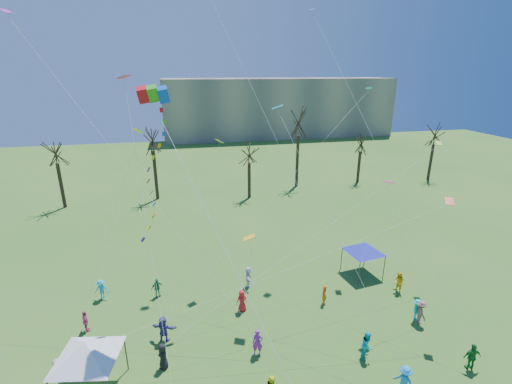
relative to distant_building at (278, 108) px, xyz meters
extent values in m
cube|color=gray|center=(0.00, 0.00, 0.00)|extent=(60.00, 14.00, 15.00)
cylinder|color=black|center=(-41.83, -46.33, -4.54)|extent=(0.44, 0.44, 5.92)
cylinder|color=black|center=(-30.13, -45.54, -4.08)|extent=(0.44, 0.44, 6.83)
cylinder|color=black|center=(-17.54, -47.74, -4.99)|extent=(0.44, 0.44, 5.01)
cylinder|color=black|center=(-9.37, -44.05, -3.58)|extent=(0.44, 0.44, 7.83)
cylinder|color=black|center=(0.82, -44.25, -5.01)|extent=(0.44, 0.44, 4.99)
cylinder|color=black|center=(12.93, -45.25, -4.63)|extent=(0.44, 0.44, 5.74)
cube|color=red|center=(-28.39, -73.60, 8.25)|extent=(0.71, 1.03, 0.97)
cube|color=#2CA415|center=(-27.86, -73.60, 8.25)|extent=(0.71, 1.03, 0.97)
cube|color=#0F4ABB|center=(-27.34, -73.60, 8.25)|extent=(0.71, 1.03, 0.97)
cylinder|color=white|center=(-24.80, -78.95, 1.17)|extent=(0.02, 0.02, 17.62)
cylinder|color=#3F3F44|center=(-33.45, -75.56, -6.33)|extent=(0.09, 0.09, 2.35)
cylinder|color=#3F3F44|center=(-30.59, -76.08, -6.33)|extent=(0.09, 0.09, 2.35)
pyramid|color=white|center=(-32.27, -77.25, -4.65)|extent=(4.40, 4.40, 1.01)
cylinder|color=#3F3F44|center=(-12.79, -70.65, -6.46)|extent=(0.08, 0.08, 2.08)
cylinder|color=#3F3F44|center=(-10.25, -70.25, -6.46)|extent=(0.08, 0.08, 2.08)
cylinder|color=#3F3F44|center=(-13.18, -68.10, -6.46)|extent=(0.08, 0.08, 2.08)
cylinder|color=#3F3F44|center=(-10.64, -67.71, -6.46)|extent=(0.08, 0.08, 2.08)
pyramid|color=#252CBC|center=(-11.71, -69.18, -4.98)|extent=(3.91, 3.91, 0.89)
imported|color=#198ACE|center=(-15.53, -81.07, -6.58)|extent=(1.28, 1.35, 1.83)
imported|color=#1A7B29|center=(-10.56, -80.37, -6.61)|extent=(1.10, 0.59, 1.78)
imported|color=white|center=(-34.23, -76.32, -6.64)|extent=(1.16, 1.66, 1.73)
imported|color=black|center=(-28.49, -76.36, -6.66)|extent=(0.69, 0.91, 1.67)
imported|color=purple|center=(-22.76, -76.54, -6.60)|extent=(0.75, 0.58, 1.80)
imported|color=#0DB4BD|center=(-16.18, -78.20, -6.57)|extent=(1.14, 1.12, 1.85)
imported|color=#985F53|center=(-10.90, -76.10, -6.61)|extent=(0.83, 1.23, 1.77)
imported|color=#E64C94|center=(-33.75, -71.97, -6.71)|extent=(0.71, 1.01, 1.59)
imported|color=#47418D|center=(-28.52, -74.04, -6.58)|extent=(1.78, 1.13, 1.83)
imported|color=red|center=(-22.95, -72.07, -6.64)|extent=(0.94, 0.72, 1.71)
imported|color=#E9600C|center=(-16.68, -72.58, -6.72)|extent=(0.60, 0.68, 1.57)
imported|color=yellow|center=(-10.25, -72.45, -6.61)|extent=(0.84, 0.99, 1.77)
imported|color=#1CA6E6|center=(-33.38, -68.31, -6.67)|extent=(1.18, 0.82, 1.66)
imported|color=#1E8A4B|center=(-29.17, -68.92, -6.72)|extent=(0.99, 0.75, 1.57)
imported|color=white|center=(-21.86, -69.03, -6.63)|extent=(0.91, 1.70, 1.75)
imported|color=#0EC9C4|center=(-10.97, -75.79, -6.65)|extent=(1.23, 1.20, 1.69)
cube|color=#ED2773|center=(-29.78, -69.39, 9.09)|extent=(0.97, 0.94, 0.26)
cylinder|color=white|center=(-28.75, -75.06, 1.44)|extent=(0.01, 0.01, 18.84)
cube|color=yellow|center=(-23.33, -76.98, 0.92)|extent=(0.70, 0.59, 0.26)
cylinder|color=white|center=(-23.03, -78.50, -2.64)|extent=(0.01, 0.01, 7.40)
cube|color=#1BB9D1|center=(-19.95, -70.07, 7.10)|extent=(0.91, 0.80, 0.29)
cylinder|color=white|center=(-17.74, -75.57, 0.45)|extent=(0.01, 0.01, 17.52)
cube|color=blue|center=(-15.11, -62.99, 14.24)|extent=(0.87, 0.86, 0.20)
cylinder|color=white|center=(-12.83, -71.68, 4.02)|extent=(0.01, 0.01, 26.91)
cube|color=red|center=(-10.07, -75.89, 1.56)|extent=(0.77, 0.81, 0.32)
cylinder|color=white|center=(-22.15, -76.10, -2.32)|extent=(0.01, 0.01, 25.25)
cube|color=#A8DD34|center=(-6.34, -69.58, 3.95)|extent=(0.59, 0.68, 0.23)
cylinder|color=white|center=(-17.42, -72.97, -1.12)|extent=(0.01, 0.01, 25.14)
cube|color=purple|center=(-37.80, -63.59, 13.36)|extent=(0.94, 0.93, 0.34)
cylinder|color=white|center=(-30.28, -70.06, 3.58)|extent=(0.01, 0.01, 27.59)
cylinder|color=white|center=(-20.08, -70.03, 5.08)|extent=(0.01, 0.01, 28.61)
cube|color=#FB2972|center=(-13.46, -74.14, 2.55)|extent=(0.71, 0.60, 0.14)
cylinder|color=white|center=(-12.18, -75.12, -1.83)|extent=(0.01, 0.01, 8.95)
cube|color=#DFED19|center=(-28.98, -72.15, 6.12)|extent=(0.70, 0.71, 0.36)
cylinder|color=white|center=(-31.36, -72.06, -0.04)|extent=(0.01, 0.01, 12.84)
cube|color=#1CB9D2|center=(-10.98, -66.02, 8.08)|extent=(0.62, 0.73, 0.22)
cylinder|color=white|center=(-19.75, -70.03, 0.94)|extent=(0.01, 0.01, 23.77)
cube|color=#9AC02D|center=(-23.58, -66.42, 4.22)|extent=(0.74, 0.70, 0.38)
cylinder|color=white|center=(-23.27, -69.24, -0.99)|extent=(0.01, 0.01, 11.53)
camera|label=1|loc=(-26.67, -94.05, 9.48)|focal=25.00mm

